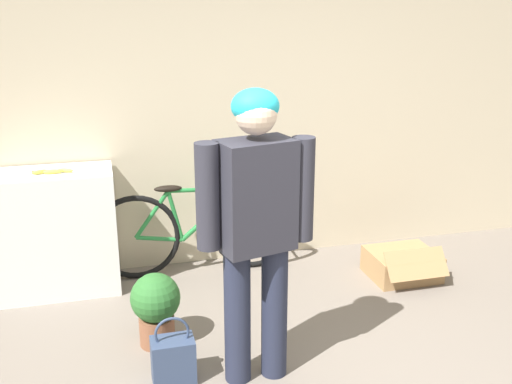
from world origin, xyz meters
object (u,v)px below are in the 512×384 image
(person, at_px, (256,216))
(handbag, at_px, (173,359))
(cardboard_box, at_px, (402,264))
(potted_plant, at_px, (156,306))
(bicycle, at_px, (196,230))
(banana, at_px, (52,171))

(person, relative_size, handbag, 4.06)
(cardboard_box, bearing_deg, potted_plant, -166.07)
(handbag, xyz_separation_m, potted_plant, (-0.05, 0.44, 0.13))
(bicycle, distance_m, cardboard_box, 1.70)
(potted_plant, bearing_deg, bicycle, 66.86)
(person, distance_m, cardboard_box, 2.03)
(person, bearing_deg, handbag, 159.06)
(person, relative_size, potted_plant, 3.48)
(person, xyz_separation_m, banana, (-1.16, 1.44, -0.05))
(cardboard_box, bearing_deg, person, -146.05)
(potted_plant, bearing_deg, person, -43.42)
(person, distance_m, bicycle, 1.65)
(bicycle, relative_size, handbag, 3.94)
(bicycle, bearing_deg, person, -84.18)
(banana, xyz_separation_m, potted_plant, (0.62, -0.93, -0.69))
(bicycle, height_order, handbag, bicycle)
(person, bearing_deg, bicycle, 80.70)
(handbag, relative_size, potted_plant, 0.86)
(banana, height_order, potted_plant, banana)
(bicycle, bearing_deg, banana, -173.55)
(banana, xyz_separation_m, handbag, (0.67, -1.37, -0.82))
(person, bearing_deg, potted_plant, 123.43)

